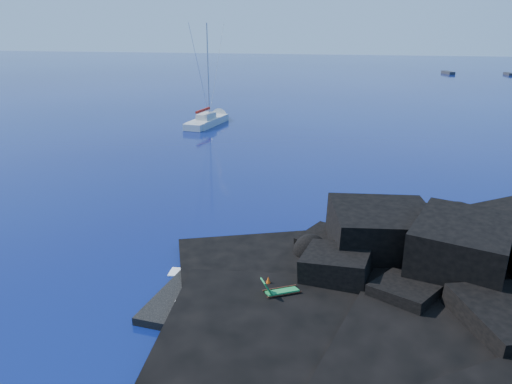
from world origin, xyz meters
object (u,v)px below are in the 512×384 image
(sailboat, at_px, (208,125))
(distant_boat_a, at_px, (448,74))
(distant_boat_b, at_px, (509,75))
(marker_cone, at_px, (268,282))
(sunbather, at_px, (198,296))
(deck_chair, at_px, (282,287))

(sailboat, height_order, distant_boat_a, sailboat)
(distant_boat_b, bearing_deg, marker_cone, -114.40)
(sunbather, distance_m, distant_boat_a, 121.77)
(sailboat, bearing_deg, distant_boat_b, 63.17)
(distant_boat_a, xyz_separation_m, distant_boat_b, (14.28, -0.16, 0.00))
(sunbather, distance_m, marker_cone, 3.25)
(deck_chair, height_order, sunbather, deck_chair)
(marker_cone, xyz_separation_m, distant_boat_a, (24.38, 117.08, -0.65))
(distant_boat_a, bearing_deg, marker_cone, -119.25)
(distant_boat_b, bearing_deg, distant_boat_a, 173.25)
(deck_chair, distance_m, distant_boat_b, 123.61)
(deck_chair, relative_size, distant_boat_a, 0.34)
(deck_chair, bearing_deg, sailboat, 81.37)
(sailboat, height_order, marker_cone, sailboat)
(deck_chair, bearing_deg, distant_boat_a, 48.39)
(sailboat, relative_size, distant_boat_a, 2.50)
(marker_cone, bearing_deg, distant_boat_b, 71.70)
(sailboat, height_order, deck_chair, sailboat)
(distant_boat_a, bearing_deg, sailboat, -134.22)
(sailboat, distance_m, distant_boat_b, 94.66)
(sailboat, xyz_separation_m, distant_boat_a, (39.37, 78.15, 0.00))
(sunbather, height_order, marker_cone, marker_cone)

